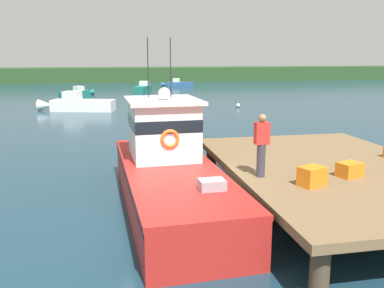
{
  "coord_description": "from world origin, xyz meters",
  "views": [
    {
      "loc": [
        -1.32,
        -10.15,
        4.24
      ],
      "look_at": [
        1.2,
        2.72,
        1.4
      ],
      "focal_mm": 37.91,
      "sensor_mm": 36.0,
      "label": 1
    }
  ],
  "objects_px": {
    "main_fishing_boat": "(167,169)",
    "moored_boat_near_channel": "(144,88)",
    "moored_boat_off_the_point": "(78,104)",
    "crate_single_far": "(312,176)",
    "moored_boat_far_right": "(77,93)",
    "mooring_buoy_inshore": "(218,148)",
    "crate_stack_mid_dock": "(350,170)",
    "moored_boat_outer_mooring": "(179,84)",
    "mooring_buoy_channel_marker": "(238,105)",
    "deckhand_by_the_boat": "(262,144)"
  },
  "relations": [
    {
      "from": "moored_boat_far_right",
      "to": "mooring_buoy_inshore",
      "type": "bearing_deg",
      "value": -73.48
    },
    {
      "from": "moored_boat_near_channel",
      "to": "moored_boat_far_right",
      "type": "relative_size",
      "value": 1.36
    },
    {
      "from": "moored_boat_outer_mooring",
      "to": "main_fishing_boat",
      "type": "bearing_deg",
      "value": -99.62
    },
    {
      "from": "mooring_buoy_inshore",
      "to": "crate_single_far",
      "type": "bearing_deg",
      "value": -89.95
    },
    {
      "from": "main_fishing_boat",
      "to": "crate_single_far",
      "type": "relative_size",
      "value": 16.46
    },
    {
      "from": "crate_stack_mid_dock",
      "to": "moored_boat_off_the_point",
      "type": "relative_size",
      "value": 0.1
    },
    {
      "from": "deckhand_by_the_boat",
      "to": "moored_boat_near_channel",
      "type": "height_order",
      "value": "deckhand_by_the_boat"
    },
    {
      "from": "mooring_buoy_inshore",
      "to": "crate_stack_mid_dock",
      "type": "bearing_deg",
      "value": -80.87
    },
    {
      "from": "deckhand_by_the_boat",
      "to": "moored_boat_far_right",
      "type": "xyz_separation_m",
      "value": [
        -7.48,
        36.17,
        -1.68
      ]
    },
    {
      "from": "main_fishing_boat",
      "to": "moored_boat_outer_mooring",
      "type": "height_order",
      "value": "main_fishing_boat"
    },
    {
      "from": "moored_boat_off_the_point",
      "to": "mooring_buoy_inshore",
      "type": "distance_m",
      "value": 17.45
    },
    {
      "from": "crate_single_far",
      "to": "moored_boat_near_channel",
      "type": "height_order",
      "value": "crate_single_far"
    },
    {
      "from": "main_fishing_boat",
      "to": "moored_boat_off_the_point",
      "type": "distance_m",
      "value": 22.17
    },
    {
      "from": "crate_stack_mid_dock",
      "to": "deckhand_by_the_boat",
      "type": "height_order",
      "value": "deckhand_by_the_boat"
    },
    {
      "from": "mooring_buoy_channel_marker",
      "to": "main_fishing_boat",
      "type": "bearing_deg",
      "value": -112.61
    },
    {
      "from": "crate_stack_mid_dock",
      "to": "moored_boat_near_channel",
      "type": "distance_m",
      "value": 41.52
    },
    {
      "from": "crate_single_far",
      "to": "mooring_buoy_inshore",
      "type": "distance_m",
      "value": 8.89
    },
    {
      "from": "crate_stack_mid_dock",
      "to": "moored_boat_far_right",
      "type": "xyz_separation_m",
      "value": [
        -9.74,
        36.62,
        -1.01
      ]
    },
    {
      "from": "main_fishing_boat",
      "to": "moored_boat_far_right",
      "type": "height_order",
      "value": "main_fishing_boat"
    },
    {
      "from": "deckhand_by_the_boat",
      "to": "moored_boat_off_the_point",
      "type": "height_order",
      "value": "deckhand_by_the_boat"
    },
    {
      "from": "crate_single_far",
      "to": "main_fishing_boat",
      "type": "bearing_deg",
      "value": 137.28
    },
    {
      "from": "main_fishing_boat",
      "to": "moored_boat_off_the_point",
      "type": "xyz_separation_m",
      "value": [
        -4.23,
        21.76,
        -0.47
      ]
    },
    {
      "from": "moored_boat_near_channel",
      "to": "moored_boat_off_the_point",
      "type": "distance_m",
      "value": 18.54
    },
    {
      "from": "crate_single_far",
      "to": "mooring_buoy_inshore",
      "type": "height_order",
      "value": "crate_single_far"
    },
    {
      "from": "main_fishing_boat",
      "to": "moored_boat_far_right",
      "type": "distance_m",
      "value": 34.69
    },
    {
      "from": "crate_stack_mid_dock",
      "to": "moored_boat_far_right",
      "type": "height_order",
      "value": "crate_stack_mid_dock"
    },
    {
      "from": "main_fishing_boat",
      "to": "moored_boat_outer_mooring",
      "type": "xyz_separation_m",
      "value": [
        7.82,
        46.14,
        -0.6
      ]
    },
    {
      "from": "crate_single_far",
      "to": "moored_boat_off_the_point",
      "type": "bearing_deg",
      "value": 106.6
    },
    {
      "from": "moored_boat_near_channel",
      "to": "mooring_buoy_inshore",
      "type": "relative_size",
      "value": 13.94
    },
    {
      "from": "main_fishing_boat",
      "to": "moored_boat_far_right",
      "type": "bearing_deg",
      "value": 98.8
    },
    {
      "from": "crate_single_far",
      "to": "moored_boat_far_right",
      "type": "bearing_deg",
      "value": 102.76
    },
    {
      "from": "crate_stack_mid_dock",
      "to": "moored_boat_far_right",
      "type": "bearing_deg",
      "value": 104.89
    },
    {
      "from": "crate_single_far",
      "to": "deckhand_by_the_boat",
      "type": "bearing_deg",
      "value": 133.82
    },
    {
      "from": "moored_boat_near_channel",
      "to": "moored_boat_off_the_point",
      "type": "relative_size",
      "value": 0.81
    },
    {
      "from": "mooring_buoy_inshore",
      "to": "moored_boat_off_the_point",
      "type": "bearing_deg",
      "value": 114.86
    },
    {
      "from": "mooring_buoy_inshore",
      "to": "mooring_buoy_channel_marker",
      "type": "distance_m",
      "value": 16.63
    },
    {
      "from": "main_fishing_boat",
      "to": "mooring_buoy_inshore",
      "type": "xyz_separation_m",
      "value": [
        3.1,
        5.93,
        -0.83
      ]
    },
    {
      "from": "crate_single_far",
      "to": "moored_boat_far_right",
      "type": "xyz_separation_m",
      "value": [
        -8.41,
        37.15,
        -1.06
      ]
    },
    {
      "from": "moored_boat_near_channel",
      "to": "moored_boat_far_right",
      "type": "bearing_deg",
      "value": -147.54
    },
    {
      "from": "deckhand_by_the_boat",
      "to": "moored_boat_off_the_point",
      "type": "distance_m",
      "value": 24.56
    },
    {
      "from": "main_fishing_boat",
      "to": "mooring_buoy_channel_marker",
      "type": "relative_size",
      "value": 29.14
    },
    {
      "from": "mooring_buoy_channel_marker",
      "to": "mooring_buoy_inshore",
      "type": "bearing_deg",
      "value": -110.6
    },
    {
      "from": "main_fishing_boat",
      "to": "moored_boat_near_channel",
      "type": "bearing_deg",
      "value": 86.65
    },
    {
      "from": "main_fishing_boat",
      "to": "crate_single_far",
      "type": "height_order",
      "value": "main_fishing_boat"
    },
    {
      "from": "moored_boat_far_right",
      "to": "moored_boat_off_the_point",
      "type": "xyz_separation_m",
      "value": [
        1.07,
        -12.52,
        0.16
      ]
    },
    {
      "from": "crate_stack_mid_dock",
      "to": "crate_single_far",
      "type": "bearing_deg",
      "value": -158.32
    },
    {
      "from": "moored_boat_outer_mooring",
      "to": "mooring_buoy_channel_marker",
      "type": "height_order",
      "value": "moored_boat_outer_mooring"
    },
    {
      "from": "mooring_buoy_inshore",
      "to": "moored_boat_outer_mooring",
      "type": "bearing_deg",
      "value": 83.31
    },
    {
      "from": "crate_single_far",
      "to": "mooring_buoy_channel_marker",
      "type": "height_order",
      "value": "crate_single_far"
    },
    {
      "from": "moored_boat_outer_mooring",
      "to": "mooring_buoy_inshore",
      "type": "distance_m",
      "value": 40.49
    }
  ]
}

